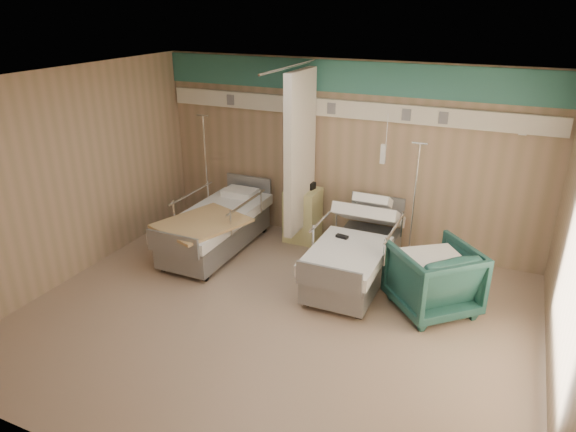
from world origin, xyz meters
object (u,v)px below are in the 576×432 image
Objects in this scene: bed_right at (355,259)px; visitor_armchair at (433,278)px; iv_stand_right at (410,238)px; iv_stand_left at (208,200)px; bed_left at (216,231)px; bedside_cabinet at (303,215)px.

bed_right is 1.13m from visitor_armchair.
iv_stand_right is 3.49m from iv_stand_left.
visitor_armchair reaches higher than bed_left.
bedside_cabinet is at bearing 141.95° from bed_right.
iv_stand_right reaches higher than visitor_armchair.
iv_stand_right reaches higher than bed_left.
visitor_armchair is 1.28m from iv_stand_right.
visitor_armchair is (2.23, -1.20, 0.00)m from bedside_cabinet.
iv_stand_left reaches higher than bed_right.
visitor_armchair is 4.19m from iv_stand_left.
bed_left is at bearing -162.52° from iv_stand_right.
bedside_cabinet is 0.47× the size of iv_stand_right.
visitor_armchair is 0.51× the size of iv_stand_left.
iv_stand_left is (-1.78, 0.03, -0.04)m from bedside_cabinet.
bedside_cabinet is at bearing 178.99° from iv_stand_right.
iv_stand_right is (2.76, 0.87, 0.05)m from bed_left.
iv_stand_left is (-3.49, 0.06, 0.01)m from iv_stand_right.
visitor_armchair reaches higher than bed_right.
iv_stand_right reaches higher than bed_right.
bed_right is 3.07m from iv_stand_left.
bed_left is 2.90m from iv_stand_right.
bedside_cabinet is 0.46× the size of iv_stand_left.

